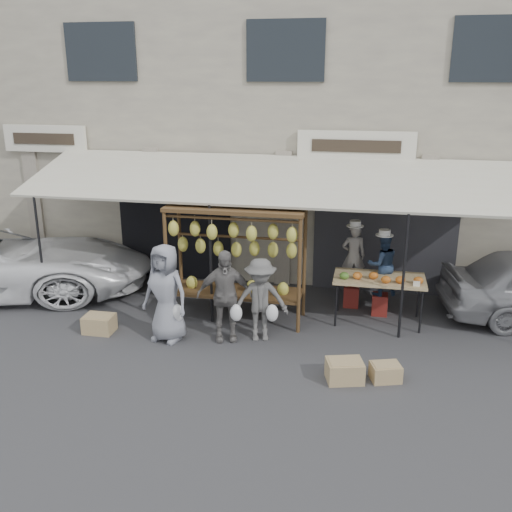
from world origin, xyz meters
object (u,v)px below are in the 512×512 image
at_px(customer_right, 260,300).
at_px(vendor_left, 353,256).
at_px(vendor_right, 382,264).
at_px(crate_near_b, 385,372).
at_px(produce_table, 379,280).
at_px(customer_mid, 224,296).
at_px(crate_far, 99,324).
at_px(crate_near_a, 345,371).
at_px(banana_rack, 236,242).
at_px(customer_left, 166,293).

bearing_deg(customer_right, vendor_left, 34.98).
bearing_deg(vendor_right, crate_near_b, 73.01).
bearing_deg(vendor_left, produce_table, 117.49).
distance_m(customer_mid, crate_far, 2.45).
height_order(crate_near_b, crate_far, crate_far).
distance_m(crate_near_a, crate_far, 4.62).
xyz_separation_m(crate_near_a, crate_far, (-4.53, 0.88, -0.00)).
relative_size(banana_rack, produce_table, 1.53).
xyz_separation_m(vendor_right, crate_near_b, (0.08, -2.59, -0.91)).
height_order(customer_left, customer_right, customer_left).
height_order(customer_mid, crate_far, customer_mid).
relative_size(crate_near_a, crate_far, 1.03).
bearing_deg(customer_right, customer_left, 175.23).
distance_m(produce_table, vendor_left, 0.91).
distance_m(produce_table, customer_mid, 2.96).
bearing_deg(customer_left, crate_near_a, -1.13).
xyz_separation_m(customer_mid, customer_right, (0.62, 0.11, -0.08)).
relative_size(crate_near_a, crate_near_b, 1.23).
distance_m(customer_left, customer_right, 1.67).
bearing_deg(customer_mid, vendor_right, 15.77).
xyz_separation_m(banana_rack, customer_right, (0.62, -0.78, -0.80)).
bearing_deg(crate_near_b, customer_left, 169.48).
distance_m(customer_left, crate_near_a, 3.38).
bearing_deg(customer_mid, crate_far, 168.36).
bearing_deg(banana_rack, crate_near_b, -32.76).
relative_size(banana_rack, crate_near_a, 4.71).
relative_size(customer_right, crate_near_a, 2.76).
height_order(crate_near_a, crate_far, crate_near_a).
distance_m(vendor_right, customer_left, 4.19).
bearing_deg(vendor_right, crate_near_a, 59.96).
bearing_deg(customer_right, vendor_right, 20.91).
xyz_separation_m(banana_rack, crate_near_a, (2.18, -1.94, -1.40)).
bearing_deg(crate_near_b, crate_near_a, -167.51).
relative_size(vendor_left, crate_near_b, 2.91).
bearing_deg(crate_near_a, vendor_right, 78.72).
xyz_separation_m(vendor_right, crate_near_a, (-0.54, -2.73, -0.88)).
distance_m(customer_right, crate_near_b, 2.49).
relative_size(customer_left, crate_far, 3.30).
bearing_deg(customer_left, crate_far, -167.64).
relative_size(vendor_right, crate_near_a, 2.24).
bearing_deg(crate_near_b, banana_rack, 147.24).
bearing_deg(customer_mid, vendor_left, 26.85).
xyz_separation_m(produce_table, customer_mid, (-2.68, -1.27, -0.03)).
height_order(vendor_left, crate_far, vendor_left).
height_order(customer_mid, crate_near_a, customer_mid).
bearing_deg(vendor_right, banana_rack, -2.67).
relative_size(customer_left, crate_near_a, 3.22).
bearing_deg(crate_near_a, banana_rack, 138.30).
height_order(customer_mid, customer_right, customer_mid).
distance_m(customer_mid, crate_near_b, 3.03).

